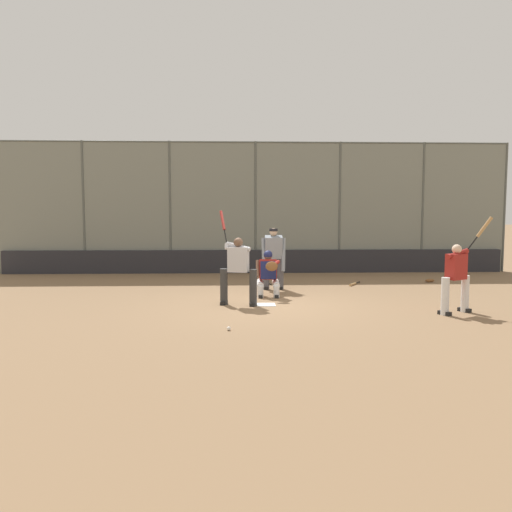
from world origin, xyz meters
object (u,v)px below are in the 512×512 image
object	(u,v)px
batter_on_deck	(457,276)
spare_bat_near_backstop	(265,282)
umpire_home	(273,257)
fielding_glove_on_dirt	(430,281)
catcher_behind_plate	(268,273)
batter_at_plate	(238,268)
baseball_loose	(229,329)
spare_bat_by_padding	(354,284)

from	to	relation	value
batter_on_deck	spare_bat_near_backstop	size ratio (longest dim) A/B	2.42
umpire_home	batter_on_deck	distance (m)	5.00
batter_on_deck	fielding_glove_on_dirt	distance (m)	4.99
catcher_behind_plate	batter_on_deck	xyz separation A→B (m)	(-3.82, 2.28, 0.19)
catcher_behind_plate	fielding_glove_on_dirt	distance (m)	5.73
fielding_glove_on_dirt	batter_at_plate	bearing A→B (deg)	31.43
spare_bat_near_backstop	umpire_home	bearing A→B (deg)	171.54
batter_at_plate	batter_on_deck	size ratio (longest dim) A/B	1.06
spare_bat_near_backstop	batter_on_deck	bearing A→B (deg)	-156.78
catcher_behind_plate	spare_bat_near_backstop	bearing A→B (deg)	-90.79
batter_on_deck	baseball_loose	xyz separation A→B (m)	(4.77, 1.36, -0.76)
catcher_behind_plate	umpire_home	world-z (taller)	umpire_home
batter_at_plate	umpire_home	distance (m)	2.53
umpire_home	spare_bat_by_padding	bearing A→B (deg)	-163.55
batter_at_plate	fielding_glove_on_dirt	distance (m)	6.97
catcher_behind_plate	fielding_glove_on_dirt	xyz separation A→B (m)	(-5.14, -2.47, -0.56)
spare_bat_near_backstop	spare_bat_by_padding	world-z (taller)	same
catcher_behind_plate	baseball_loose	distance (m)	3.81
batter_at_plate	spare_bat_by_padding	xyz separation A→B (m)	(-3.42, -3.07, -0.82)
catcher_behind_plate	baseball_loose	size ratio (longest dim) A/B	15.84
baseball_loose	spare_bat_near_backstop	bearing A→B (deg)	-99.39
umpire_home	batter_on_deck	xyz separation A→B (m)	(-3.60, 3.47, -0.12)
batter_on_deck	fielding_glove_on_dirt	size ratio (longest dim) A/B	7.44
batter_on_deck	batter_at_plate	bearing A→B (deg)	136.62
batter_at_plate	batter_on_deck	xyz separation A→B (m)	(-4.59, 1.14, -0.05)
spare_bat_by_padding	batter_on_deck	bearing A→B (deg)	48.15
catcher_behind_plate	umpire_home	distance (m)	1.25
catcher_behind_plate	spare_bat_by_padding	distance (m)	3.33
batter_on_deck	baseball_loose	world-z (taller)	batter_on_deck
umpire_home	fielding_glove_on_dirt	xyz separation A→B (m)	(-4.92, -1.29, -0.87)
spare_bat_by_padding	fielding_glove_on_dirt	bearing A→B (deg)	134.79
umpire_home	batter_on_deck	size ratio (longest dim) A/B	0.83
fielding_glove_on_dirt	umpire_home	bearing A→B (deg)	14.64
batter_at_plate	baseball_loose	xyz separation A→B (m)	(0.18, 2.51, -0.81)
batter_at_plate	catcher_behind_plate	distance (m)	1.39
spare_bat_near_backstop	spare_bat_by_padding	distance (m)	2.64
batter_at_plate	baseball_loose	distance (m)	2.64
spare_bat_near_backstop	spare_bat_by_padding	xyz separation A→B (m)	(-2.58, 0.56, 0.00)
umpire_home	baseball_loose	size ratio (longest dim) A/B	23.05
spare_bat_by_padding	fielding_glove_on_dirt	distance (m)	2.54
fielding_glove_on_dirt	baseball_loose	distance (m)	8.62
umpire_home	batter_on_deck	bearing A→B (deg)	135.50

